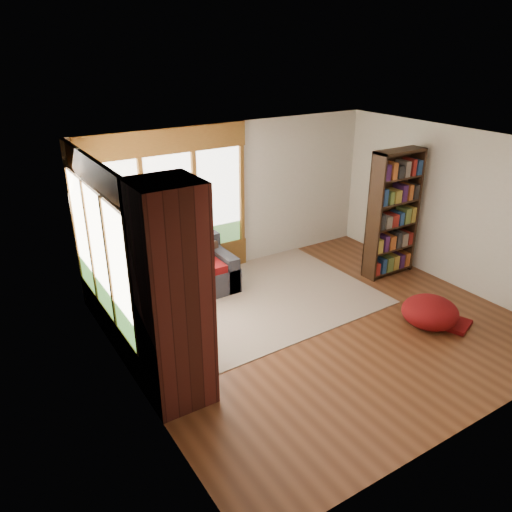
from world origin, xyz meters
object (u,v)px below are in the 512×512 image
sectional_sofa (149,294)px  dog_tan (149,257)px  brick_chimney (172,298)px  pouf (430,311)px  dog_brindle (154,284)px  area_rug (254,298)px  bookshelf (393,214)px

sectional_sofa → dog_tan: dog_tan is taller
brick_chimney → dog_tan: brick_chimney is taller
pouf → dog_brindle: dog_brindle is taller
brick_chimney → area_rug: brick_chimney is taller
brick_chimney → area_rug: bearing=37.7°
bookshelf → area_rug: bearing=169.9°
brick_chimney → area_rug: 2.85m
bookshelf → pouf: (-0.81, -1.61, -0.87)m
brick_chimney → dog_brindle: (0.30, 1.41, -0.53)m
sectional_sofa → area_rug: (1.57, -0.49, -0.30)m
brick_chimney → dog_tan: (0.56, 2.23, -0.47)m
bookshelf → dog_brindle: bookshelf is taller
sectional_sofa → dog_brindle: (-0.14, -0.63, 0.47)m
area_rug → bookshelf: bearing=-10.1°
pouf → bookshelf: bearing=63.4°
brick_chimney → dog_tan: size_ratio=2.21×
sectional_sofa → dog_brindle: size_ratio=2.27×
bookshelf → pouf: 2.00m
dog_tan → dog_brindle: dog_tan is taller
dog_brindle → pouf: bearing=-137.3°
area_rug → bookshelf: (2.53, -0.45, 1.10)m
dog_tan → brick_chimney: bearing=-137.4°
bookshelf → dog_tan: bearing=164.3°
brick_chimney → pouf: brick_chimney is taller
sectional_sofa → area_rug: size_ratio=0.59×
dog_brindle → brick_chimney: bearing=149.9°
sectional_sofa → dog_tan: 0.56m
area_rug → bookshelf: bookshelf is taller
bookshelf → dog_brindle: 4.26m
sectional_sofa → bookshelf: bearing=-8.8°
dog_brindle → dog_tan: bearing=-35.9°
brick_chimney → bookshelf: (4.54, 1.10, -0.20)m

